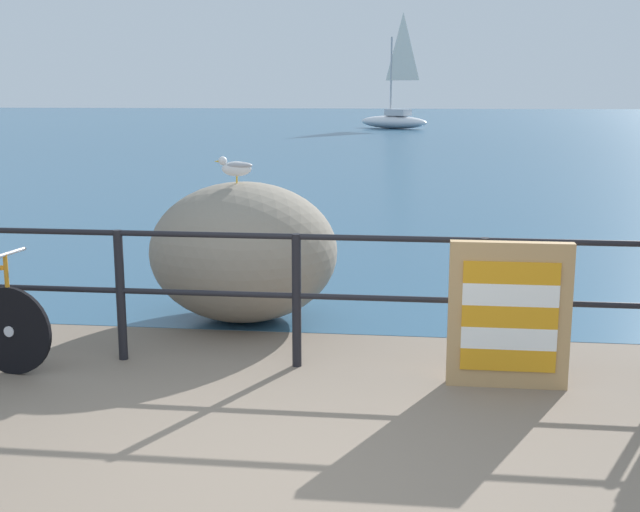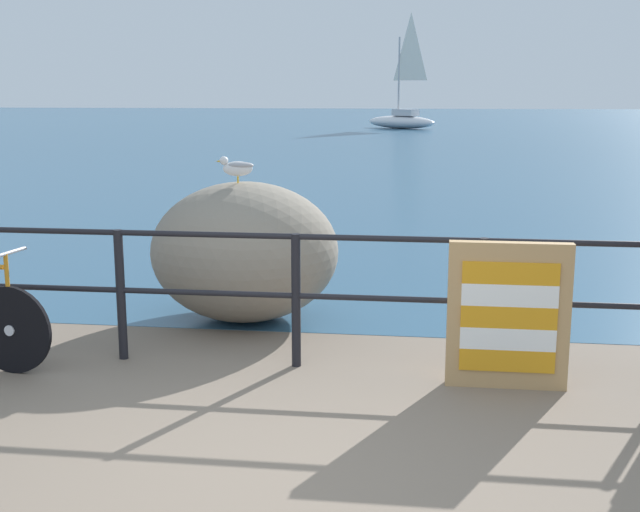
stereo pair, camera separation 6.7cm
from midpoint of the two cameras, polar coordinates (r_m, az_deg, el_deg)
name	(u,v)px [view 2 (the right image)]	position (r m, az deg, el deg)	size (l,w,h in m)	color
ground_plane	(394,164)	(23.99, 5.26, 6.38)	(120.00, 120.00, 0.10)	#756656
sea_surface	(412,124)	(51.77, 6.50, 9.12)	(120.00, 90.00, 0.01)	#2D5675
promenade_railing	(296,285)	(6.10, -1.37, -2.00)	(8.28, 0.07, 1.02)	black
folded_deckchair_stack	(508,316)	(5.84, 13.31, -4.09)	(0.84, 0.10, 1.04)	tan
breakwater_boulder_main	(245,251)	(7.41, -5.00, 0.32)	(1.69, 1.60, 1.26)	gray
seagull	(237,167)	(7.22, -5.52, 6.19)	(0.34, 0.15, 0.23)	gold
sailboat	(402,116)	(45.68, 5.78, 9.72)	(4.34, 3.61, 6.16)	white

